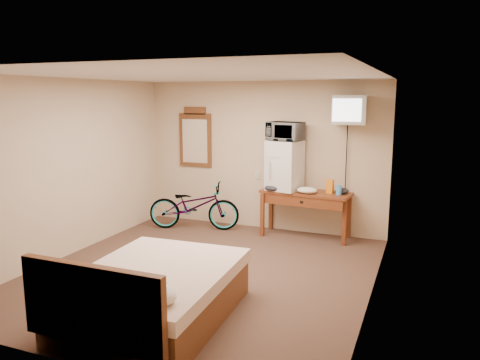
{
  "coord_description": "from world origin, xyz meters",
  "views": [
    {
      "loc": [
        2.6,
        -5.15,
        2.25
      ],
      "look_at": [
        0.22,
        0.74,
        1.11
      ],
      "focal_mm": 35.0,
      "sensor_mm": 36.0,
      "label": 1
    }
  ],
  "objects_px": {
    "desk": "(305,199)",
    "wall_mirror": "(195,138)",
    "mini_fridge": "(285,165)",
    "microwave": "(285,131)",
    "bicycle": "(194,206)",
    "bed": "(151,293)",
    "crt_television": "(349,110)",
    "blue_cup": "(339,190)"
  },
  "relations": [
    {
      "from": "desk",
      "to": "microwave",
      "type": "xyz_separation_m",
      "value": [
        -0.36,
        0.03,
        1.06
      ]
    },
    {
      "from": "blue_cup",
      "to": "wall_mirror",
      "type": "bearing_deg",
      "value": 173.43
    },
    {
      "from": "microwave",
      "to": "blue_cup",
      "type": "height_order",
      "value": "microwave"
    },
    {
      "from": "bicycle",
      "to": "desk",
      "type": "bearing_deg",
      "value": -98.83
    },
    {
      "from": "wall_mirror",
      "to": "bed",
      "type": "height_order",
      "value": "wall_mirror"
    },
    {
      "from": "blue_cup",
      "to": "desk",
      "type": "bearing_deg",
      "value": 176.96
    },
    {
      "from": "mini_fridge",
      "to": "crt_television",
      "type": "height_order",
      "value": "crt_television"
    },
    {
      "from": "wall_mirror",
      "to": "bicycle",
      "type": "height_order",
      "value": "wall_mirror"
    },
    {
      "from": "crt_television",
      "to": "bicycle",
      "type": "height_order",
      "value": "crt_television"
    },
    {
      "from": "desk",
      "to": "blue_cup",
      "type": "height_order",
      "value": "blue_cup"
    },
    {
      "from": "desk",
      "to": "wall_mirror",
      "type": "relative_size",
      "value": 1.39
    },
    {
      "from": "mini_fridge",
      "to": "bed",
      "type": "relative_size",
      "value": 0.4
    },
    {
      "from": "bicycle",
      "to": "bed",
      "type": "distance_m",
      "value": 3.35
    },
    {
      "from": "crt_television",
      "to": "bed",
      "type": "xyz_separation_m",
      "value": [
        -1.35,
        -3.4,
        -1.75
      ]
    },
    {
      "from": "wall_mirror",
      "to": "bed",
      "type": "xyz_separation_m",
      "value": [
        1.37,
        -3.65,
        -1.22
      ]
    },
    {
      "from": "bed",
      "to": "mini_fridge",
      "type": "bearing_deg",
      "value": 83.94
    },
    {
      "from": "microwave",
      "to": "crt_television",
      "type": "relative_size",
      "value": 0.88
    },
    {
      "from": "wall_mirror",
      "to": "mini_fridge",
      "type": "bearing_deg",
      "value": -7.96
    },
    {
      "from": "mini_fridge",
      "to": "microwave",
      "type": "distance_m",
      "value": 0.55
    },
    {
      "from": "mini_fridge",
      "to": "blue_cup",
      "type": "height_order",
      "value": "mini_fridge"
    },
    {
      "from": "desk",
      "to": "bicycle",
      "type": "height_order",
      "value": "bicycle"
    },
    {
      "from": "microwave",
      "to": "blue_cup",
      "type": "distance_m",
      "value": 1.25
    },
    {
      "from": "bed",
      "to": "blue_cup",
      "type": "bearing_deg",
      "value": 69.46
    },
    {
      "from": "desk",
      "to": "wall_mirror",
      "type": "height_order",
      "value": "wall_mirror"
    },
    {
      "from": "mini_fridge",
      "to": "blue_cup",
      "type": "distance_m",
      "value": 0.95
    },
    {
      "from": "blue_cup",
      "to": "bed",
      "type": "relative_size",
      "value": 0.07
    },
    {
      "from": "crt_television",
      "to": "wall_mirror",
      "type": "bearing_deg",
      "value": 174.73
    },
    {
      "from": "mini_fridge",
      "to": "bicycle",
      "type": "relative_size",
      "value": 0.52
    },
    {
      "from": "crt_television",
      "to": "blue_cup",
      "type": "bearing_deg",
      "value": -152.74
    },
    {
      "from": "blue_cup",
      "to": "bed",
      "type": "height_order",
      "value": "bed"
    },
    {
      "from": "desk",
      "to": "bed",
      "type": "height_order",
      "value": "bed"
    },
    {
      "from": "crt_television",
      "to": "wall_mirror",
      "type": "xyz_separation_m",
      "value": [
        -2.73,
        0.25,
        -0.53
      ]
    },
    {
      "from": "desk",
      "to": "crt_television",
      "type": "xyz_separation_m",
      "value": [
        0.63,
        0.02,
        1.41
      ]
    },
    {
      "from": "blue_cup",
      "to": "bed",
      "type": "distance_m",
      "value": 3.62
    },
    {
      "from": "bicycle",
      "to": "mini_fridge",
      "type": "bearing_deg",
      "value": -96.0
    },
    {
      "from": "crt_television",
      "to": "bicycle",
      "type": "distance_m",
      "value": 3.01
    },
    {
      "from": "mini_fridge",
      "to": "wall_mirror",
      "type": "relative_size",
      "value": 0.76
    },
    {
      "from": "mini_fridge",
      "to": "bed",
      "type": "bearing_deg",
      "value": -96.06
    },
    {
      "from": "crt_television",
      "to": "mini_fridge",
      "type": "bearing_deg",
      "value": 179.47
    },
    {
      "from": "crt_television",
      "to": "bed",
      "type": "height_order",
      "value": "crt_television"
    },
    {
      "from": "bicycle",
      "to": "bed",
      "type": "relative_size",
      "value": 0.78
    },
    {
      "from": "microwave",
      "to": "wall_mirror",
      "type": "height_order",
      "value": "wall_mirror"
    }
  ]
}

